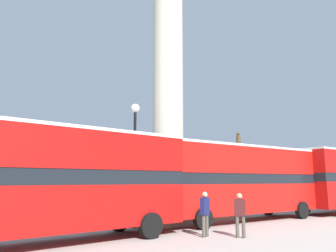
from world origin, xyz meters
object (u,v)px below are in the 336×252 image
at_px(monument_column, 168,128).
at_px(pedestrian_by_plinth, 240,212).
at_px(pedestrian_near_lamp, 205,211).
at_px(equestrian_statue, 240,186).
at_px(bus_a, 40,178).
at_px(street_lamp, 135,154).
at_px(bus_c, 240,179).

bearing_deg(monument_column, pedestrian_by_plinth, -102.27).
bearing_deg(pedestrian_near_lamp, equestrian_statue, -161.84).
relative_size(monument_column, bus_a, 1.64).
bearing_deg(pedestrian_by_plinth, street_lamp, -17.65).
bearing_deg(equestrian_statue, pedestrian_near_lamp, -128.10).
distance_m(bus_a, pedestrian_near_lamp, 6.51).
distance_m(monument_column, bus_c, 5.24).
height_order(monument_column, pedestrian_by_plinth, monument_column).
xyz_separation_m(equestrian_statue, pedestrian_by_plinth, (-10.64, -9.18, -0.82)).
bearing_deg(monument_column, equestrian_statue, 14.41).
height_order(monument_column, bus_a, monument_column).
relative_size(equestrian_statue, pedestrian_by_plinth, 3.61).
relative_size(monument_column, bus_c, 1.69).
relative_size(bus_a, street_lamp, 1.87).
xyz_separation_m(pedestrian_near_lamp, pedestrian_by_plinth, (1.00, -0.98, -0.04)).
bearing_deg(monument_column, pedestrian_near_lamp, -112.99).
bearing_deg(bus_a, bus_c, 0.82).
relative_size(pedestrian_near_lamp, pedestrian_by_plinth, 1.03).
distance_m(bus_c, pedestrian_by_plinth, 5.76).
relative_size(bus_a, equestrian_statue, 1.83).
relative_size(equestrian_statue, street_lamp, 1.02).
distance_m(bus_a, bus_c, 11.30).
bearing_deg(bus_a, equestrian_statue, 17.02).
xyz_separation_m(bus_c, pedestrian_near_lamp, (-5.25, -2.66, -1.30)).
distance_m(street_lamp, pedestrian_near_lamp, 4.87).
height_order(equestrian_statue, pedestrian_near_lamp, equestrian_statue).
bearing_deg(street_lamp, pedestrian_by_plinth, -68.77).
height_order(monument_column, equestrian_statue, monument_column).
distance_m(bus_c, street_lamp, 6.48).
xyz_separation_m(bus_a, bus_c, (11.28, 0.57, -0.00)).
xyz_separation_m(monument_column, pedestrian_near_lamp, (-2.48, -5.85, -4.40)).
xyz_separation_m(equestrian_statue, pedestrian_near_lamp, (-11.64, -8.20, -0.78)).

